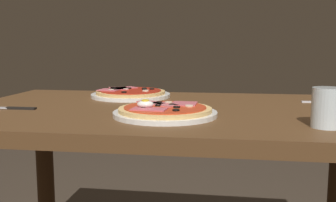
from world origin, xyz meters
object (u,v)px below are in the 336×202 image
Objects in this scene: pizza_foreground at (163,111)px; pizza_across_left at (130,94)px; water_glass_near at (327,110)px; knife at (9,108)px; dining_table at (172,143)px; fork at (322,102)px.

pizza_across_left is (-0.18, 0.36, -0.00)m from pizza_foreground.
pizza_foreground is 3.02× the size of water_glass_near.
pizza_across_left is at bearing 47.62° from knife.
knife is (-0.87, 0.14, -0.04)m from water_glass_near.
dining_table is 4.46× the size of pizza_across_left.
water_glass_near reaches higher than pizza_foreground.
knife is (-0.48, -0.10, 0.11)m from dining_table.
knife is (-0.47, 0.04, -0.01)m from pizza_foreground.
dining_table is 6.59× the size of knife.
dining_table is 0.50m from knife.
pizza_foreground reaches higher than dining_table.
knife is at bearing 171.08° from water_glass_near.
pizza_across_left reaches higher than dining_table.
dining_table is at bearing -49.80° from pizza_across_left.
knife is (-0.95, -0.27, 0.00)m from fork.
water_glass_near is at bearing -31.10° from dining_table.
pizza_across_left reaches higher than knife.
dining_table is 0.19m from pizza_foreground.
fork is (0.08, 0.40, -0.04)m from water_glass_near.
pizza_foreground is 0.57m from fork.
dining_table is at bearing 87.80° from pizza_foreground.
water_glass_near reaches higher than knife.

